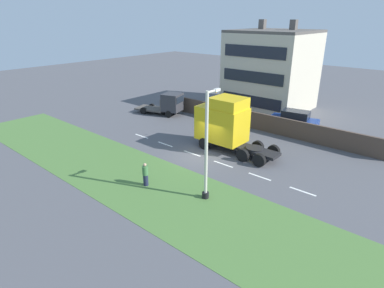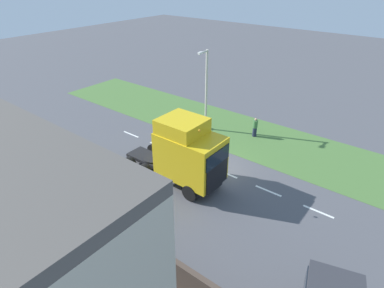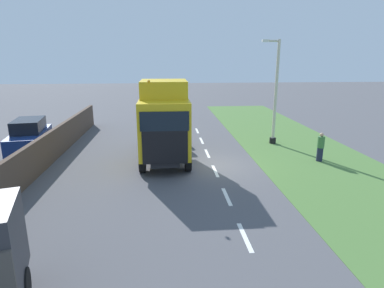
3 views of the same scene
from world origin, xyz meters
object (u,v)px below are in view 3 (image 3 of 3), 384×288
at_px(parked_car, 30,138).
at_px(lamp_post, 275,99).
at_px(lorry_cab, 165,123).
at_px(pedestrian, 320,147).

distance_m(parked_car, lamp_post, 15.71).
xyz_separation_m(lorry_cab, parked_car, (8.18, -2.61, -1.26)).
relative_size(parked_car, lamp_post, 0.70).
xyz_separation_m(parked_car, pedestrian, (-16.95, 2.84, -0.23)).
bearing_deg(pedestrian, lorry_cab, -1.53).
xyz_separation_m(parked_car, lamp_post, (-15.53, -1.23, 2.02)).
bearing_deg(lorry_cab, parked_car, -17.92).
relative_size(lorry_cab, parked_car, 1.53).
bearing_deg(lorry_cab, pedestrian, 178.24).
distance_m(parked_car, pedestrian, 17.19).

